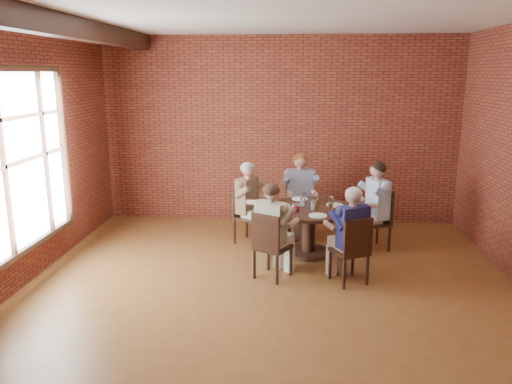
# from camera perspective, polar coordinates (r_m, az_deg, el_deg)

# --- Properties ---
(floor) EXTENTS (7.00, 7.00, 0.00)m
(floor) POSITION_cam_1_polar(r_m,az_deg,el_deg) (6.31, 1.55, -12.26)
(floor) COLOR brown
(floor) RESTS_ON ground
(ceiling) EXTENTS (7.00, 7.00, 0.00)m
(ceiling) POSITION_cam_1_polar(r_m,az_deg,el_deg) (5.72, 1.78, 20.12)
(ceiling) COLOR silver
(ceiling) RESTS_ON wall_back
(wall_back) EXTENTS (7.00, 0.00, 7.00)m
(wall_back) POSITION_cam_1_polar(r_m,az_deg,el_deg) (9.24, 2.68, 7.01)
(wall_back) COLOR maroon
(wall_back) RESTS_ON ground
(wall_front) EXTENTS (7.00, 0.00, 7.00)m
(wall_front) POSITION_cam_1_polar(r_m,az_deg,el_deg) (2.42, -2.29, -11.87)
(wall_front) COLOR maroon
(wall_front) RESTS_ON ground
(wall_left) EXTENTS (0.00, 7.00, 7.00)m
(wall_left) POSITION_cam_1_polar(r_m,az_deg,el_deg) (6.75, -27.12, 3.15)
(wall_left) COLOR maroon
(wall_left) RESTS_ON ground
(ceiling_beam) EXTENTS (0.22, 6.90, 0.26)m
(ceiling_beam) POSITION_cam_1_polar(r_m,az_deg,el_deg) (6.31, -22.20, 17.37)
(ceiling_beam) COLOR black
(ceiling_beam) RESTS_ON ceiling
(window) EXTENTS (0.10, 2.16, 2.36)m
(window) POSITION_cam_1_polar(r_m,az_deg,el_deg) (7.07, -24.94, 3.36)
(window) COLOR white
(window) RESTS_ON wall_left
(dining_table) EXTENTS (1.39, 1.39, 0.75)m
(dining_table) POSITION_cam_1_polar(r_m,az_deg,el_deg) (7.66, 6.08, -3.36)
(dining_table) COLOR black
(dining_table) RESTS_ON floor
(chair_a) EXTENTS (0.58, 0.58, 0.97)m
(chair_a) POSITION_cam_1_polar(r_m,az_deg,el_deg) (8.13, 13.81, -2.74)
(chair_a) COLOR black
(chair_a) RESTS_ON floor
(diner_a) EXTENTS (0.84, 0.76, 1.39)m
(diner_a) POSITION_cam_1_polar(r_m,az_deg,el_deg) (8.04, 13.28, -1.60)
(diner_a) COLOR teal
(diner_a) RESTS_ON floor
(chair_b) EXTENTS (0.51, 0.51, 0.97)m
(chair_b) POSITION_cam_1_polar(r_m,az_deg,el_deg) (8.73, 4.95, -1.26)
(chair_b) COLOR black
(chair_b) RESTS_ON floor
(diner_b) EXTENTS (0.65, 0.76, 1.40)m
(diner_b) POSITION_cam_1_polar(r_m,az_deg,el_deg) (8.60, 5.06, -0.29)
(diner_b) COLOR #828FA6
(diner_b) RESTS_ON floor
(chair_c) EXTENTS (0.58, 0.58, 0.94)m
(chair_c) POSITION_cam_1_polar(r_m,az_deg,el_deg) (8.20, -1.19, -2.29)
(chair_c) COLOR black
(chair_c) RESTS_ON floor
(diner_c) EXTENTS (0.82, 0.77, 1.34)m
(diner_c) POSITION_cam_1_polar(r_m,az_deg,el_deg) (8.11, -0.68, -1.30)
(diner_c) COLOR brown
(diner_c) RESTS_ON floor
(chair_d) EXTENTS (0.58, 0.58, 0.93)m
(chair_d) POSITION_cam_1_polar(r_m,az_deg,el_deg) (6.72, 1.56, -5.91)
(chair_d) COLOR black
(chair_d) RESTS_ON floor
(diner_d) EXTENTS (0.77, 0.82, 1.33)m
(diner_d) POSITION_cam_1_polar(r_m,az_deg,el_deg) (6.74, 1.94, -4.46)
(diner_d) COLOR tan
(diner_d) RESTS_ON floor
(chair_e) EXTENTS (0.56, 0.56, 0.93)m
(chair_e) POSITION_cam_1_polar(r_m,az_deg,el_deg) (6.68, 11.01, -6.33)
(chair_e) COLOR black
(chair_e) RESTS_ON floor
(diner_e) EXTENTS (0.74, 0.80, 1.31)m
(diner_e) POSITION_cam_1_polar(r_m,az_deg,el_deg) (6.69, 10.69, -4.89)
(diner_e) COLOR #1B1C4B
(diner_e) RESTS_ON floor
(plate_a) EXTENTS (0.26, 0.26, 0.01)m
(plate_a) POSITION_cam_1_polar(r_m,az_deg,el_deg) (7.77, 8.98, -1.46)
(plate_a) COLOR white
(plate_a) RESTS_ON dining_table
(plate_b) EXTENTS (0.26, 0.26, 0.01)m
(plate_b) POSITION_cam_1_polar(r_m,az_deg,el_deg) (8.08, 5.02, -0.77)
(plate_b) COLOR white
(plate_b) RESTS_ON dining_table
(plate_c) EXTENTS (0.26, 0.26, 0.01)m
(plate_c) POSITION_cam_1_polar(r_m,az_deg,el_deg) (7.62, 3.34, -1.61)
(plate_c) COLOR white
(plate_c) RESTS_ON dining_table
(plate_d) EXTENTS (0.26, 0.26, 0.01)m
(plate_d) POSITION_cam_1_polar(r_m,az_deg,el_deg) (7.16, 7.09, -2.68)
(plate_d) COLOR white
(plate_d) RESTS_ON dining_table
(glass_a) EXTENTS (0.07, 0.07, 0.14)m
(glass_a) POSITION_cam_1_polar(r_m,az_deg,el_deg) (7.73, 8.61, -1.05)
(glass_a) COLOR white
(glass_a) RESTS_ON dining_table
(glass_b) EXTENTS (0.07, 0.07, 0.14)m
(glass_b) POSITION_cam_1_polar(r_m,az_deg,el_deg) (7.68, 6.83, -1.07)
(glass_b) COLOR white
(glass_b) RESTS_ON dining_table
(glass_c) EXTENTS (0.07, 0.07, 0.14)m
(glass_c) POSITION_cam_1_polar(r_m,az_deg,el_deg) (7.89, 5.52, -0.65)
(glass_c) COLOR white
(glass_c) RESTS_ON dining_table
(glass_d) EXTENTS (0.07, 0.07, 0.14)m
(glass_d) POSITION_cam_1_polar(r_m,az_deg,el_deg) (7.65, 5.35, -1.11)
(glass_d) COLOR white
(glass_d) RESTS_ON dining_table
(glass_e) EXTENTS (0.07, 0.07, 0.14)m
(glass_e) POSITION_cam_1_polar(r_m,az_deg,el_deg) (7.42, 4.13, -1.54)
(glass_e) COLOR white
(glass_e) RESTS_ON dining_table
(glass_f) EXTENTS (0.07, 0.07, 0.14)m
(glass_f) POSITION_cam_1_polar(r_m,az_deg,el_deg) (7.31, 4.69, -1.79)
(glass_f) COLOR white
(glass_f) RESTS_ON dining_table
(glass_g) EXTENTS (0.07, 0.07, 0.14)m
(glass_g) POSITION_cam_1_polar(r_m,az_deg,el_deg) (7.46, 6.57, -1.51)
(glass_g) COLOR white
(glass_g) RESTS_ON dining_table
(glass_h) EXTENTS (0.07, 0.07, 0.14)m
(glass_h) POSITION_cam_1_polar(r_m,az_deg,el_deg) (7.51, 8.52, -1.48)
(glass_h) COLOR white
(glass_h) RESTS_ON dining_table
(smartphone) EXTENTS (0.10, 0.14, 0.01)m
(smartphone) POSITION_cam_1_polar(r_m,az_deg,el_deg) (7.38, 9.04, -2.29)
(smartphone) COLOR black
(smartphone) RESTS_ON dining_table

